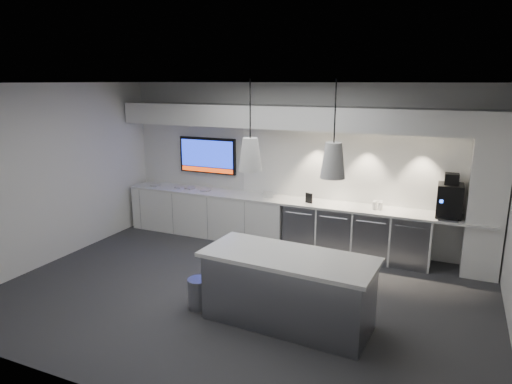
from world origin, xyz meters
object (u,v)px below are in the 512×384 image
at_px(wall_tv, 208,155).
at_px(coffee_machine, 450,199).
at_px(island, 288,289).
at_px(bin, 199,293).

relative_size(wall_tv, coffee_machine, 1.77).
height_order(island, bin, island).
bearing_deg(coffee_machine, wall_tv, 175.12).
distance_m(wall_tv, bin, 3.68).
distance_m(wall_tv, coffee_machine, 4.59).
relative_size(bin, coffee_machine, 0.60).
relative_size(island, bin, 5.26).
height_order(wall_tv, island, wall_tv).
height_order(wall_tv, bin, wall_tv).
height_order(wall_tv, coffee_machine, wall_tv).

